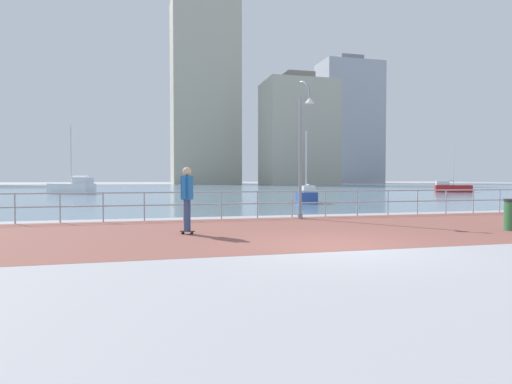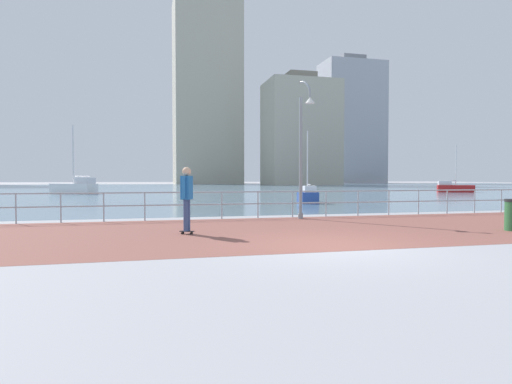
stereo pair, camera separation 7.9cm
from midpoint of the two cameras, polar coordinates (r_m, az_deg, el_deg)
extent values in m
plane|color=#9E9EA3|center=(49.17, -9.50, 0.08)|extent=(220.00, 220.00, 0.00)
cube|color=brown|center=(12.86, 4.28, -5.01)|extent=(28.00, 7.64, 0.01)
cube|color=slate|center=(61.08, -10.43, 0.43)|extent=(180.00, 88.00, 0.00)
cylinder|color=#9EADB7|center=(16.54, -29.44, -1.95)|extent=(0.05, 0.05, 1.02)
cylinder|color=#9EADB7|center=(16.23, -24.67, -1.95)|extent=(0.05, 0.05, 1.02)
cylinder|color=#9EADB7|center=(16.03, -19.74, -1.93)|extent=(0.05, 0.05, 1.02)
cylinder|color=#9EADB7|center=(15.96, -14.72, -1.90)|extent=(0.05, 0.05, 1.02)
cylinder|color=#9EADB7|center=(16.01, -9.71, -1.85)|extent=(0.05, 0.05, 1.02)
cylinder|color=#9EADB7|center=(16.18, -4.75, -1.79)|extent=(0.05, 0.05, 1.02)
cylinder|color=#9EADB7|center=(16.47, 0.06, -1.72)|extent=(0.05, 0.05, 1.02)
cylinder|color=#9EADB7|center=(16.87, 4.67, -1.64)|extent=(0.05, 0.05, 1.02)
cylinder|color=#9EADB7|center=(17.37, 9.05, -1.56)|extent=(0.05, 0.05, 1.02)
cylinder|color=#9EADB7|center=(17.97, 13.15, -1.47)|extent=(0.05, 0.05, 1.02)
cylinder|color=#9EADB7|center=(18.66, 16.97, -1.38)|extent=(0.05, 0.05, 1.02)
cylinder|color=#9EADB7|center=(19.42, 20.51, -1.29)|extent=(0.05, 0.05, 1.02)
cylinder|color=#9EADB7|center=(20.25, 23.77, -1.21)|extent=(0.05, 0.05, 1.02)
cylinder|color=#9EADB7|center=(21.14, 26.76, -1.12)|extent=(0.05, 0.05, 1.02)
cylinder|color=#9EADB7|center=(22.08, 29.50, -1.05)|extent=(0.05, 0.05, 1.02)
cylinder|color=#9EADB7|center=(16.44, 0.06, 0.05)|extent=(25.20, 0.06, 0.06)
cylinder|color=#9EADB7|center=(16.46, 0.06, -1.55)|extent=(25.20, 0.06, 0.06)
cylinder|color=gray|center=(16.37, 5.72, -3.19)|extent=(0.19, 0.19, 0.20)
cylinder|color=gray|center=(16.32, 5.75, 4.49)|extent=(0.12, 0.12, 4.58)
cylinder|color=gray|center=(16.63, 5.95, 14.29)|extent=(0.14, 0.20, 0.11)
cylinder|color=gray|center=(16.51, 6.28, 14.22)|extent=(0.14, 0.21, 0.15)
cylinder|color=gray|center=(16.39, 6.57, 14.01)|extent=(0.14, 0.20, 0.18)
cylinder|color=gray|center=(16.29, 6.79, 13.66)|extent=(0.13, 0.18, 0.19)
cylinder|color=gray|center=(16.21, 6.94, 13.20)|extent=(0.12, 0.15, 0.19)
cylinder|color=gray|center=(16.16, 6.98, 12.67)|extent=(0.11, 0.11, 0.17)
cone|color=silver|center=(16.13, 6.98, 11.98)|extent=(0.36, 0.36, 0.22)
cylinder|color=black|center=(11.99, -8.65, -5.41)|extent=(0.07, 0.05, 0.06)
cylinder|color=black|center=(11.91, -8.77, -5.45)|extent=(0.07, 0.05, 0.06)
cylinder|color=black|center=(12.07, -9.79, -5.36)|extent=(0.07, 0.05, 0.06)
cylinder|color=black|center=(12.00, -9.93, -5.40)|extent=(0.07, 0.05, 0.06)
cube|color=black|center=(11.99, -9.29, -5.17)|extent=(0.41, 0.27, 0.02)
cylinder|color=#384C7A|center=(12.02, -9.17, -3.02)|extent=(0.17, 0.17, 0.87)
cylinder|color=#384C7A|center=(11.87, -9.43, -3.09)|extent=(0.17, 0.17, 0.87)
cube|color=#236BB2|center=(11.90, -9.32, 0.58)|extent=(0.36, 0.41, 0.65)
cylinder|color=#236BB2|center=(12.11, -8.94, 0.68)|extent=(0.12, 0.12, 0.61)
cylinder|color=#236BB2|center=(11.68, -9.71, 0.63)|extent=(0.12, 0.12, 0.61)
sphere|color=#DBAD89|center=(11.90, -9.33, 2.71)|extent=(0.24, 0.24, 0.24)
cylinder|color=#2D6638|center=(14.67, 30.70, -2.76)|extent=(0.44, 0.44, 0.85)
cylinder|color=#262628|center=(14.64, 30.73, -0.95)|extent=(0.46, 0.46, 0.08)
cube|color=white|center=(44.00, -23.32, 0.38)|extent=(4.60, 3.86, 0.99)
cube|color=silver|center=(43.03, -22.02, 1.40)|extent=(1.94, 1.79, 0.55)
cylinder|color=silver|center=(44.04, -23.37, 4.61)|extent=(0.11, 0.11, 5.51)
cylinder|color=silver|center=(43.28, -22.38, 1.90)|extent=(1.75, 1.28, 0.09)
cube|color=#284799|center=(27.02, 6.57, -0.67)|extent=(1.69, 3.32, 0.68)
cube|color=silver|center=(26.05, 6.85, 0.40)|extent=(0.93, 1.27, 0.38)
cylinder|color=silver|center=(27.01, 6.59, 4.07)|extent=(0.08, 0.08, 3.79)
cylinder|color=silver|center=(26.30, 6.78, 0.99)|extent=(0.39, 1.41, 0.06)
cube|color=#B21E1E|center=(50.14, 24.64, 0.40)|extent=(3.66, 2.70, 0.77)
cube|color=silver|center=(49.96, 23.44, 1.10)|extent=(1.50, 1.30, 0.43)
cylinder|color=silver|center=(50.15, 24.68, 3.27)|extent=(0.09, 0.09, 4.25)
cylinder|color=silver|center=(50.00, 23.77, 1.43)|extent=(1.44, 0.84, 0.07)
cube|color=#B2AD99|center=(112.44, -6.92, 13.06)|extent=(16.20, 15.60, 46.61)
cube|color=#A3A8B2|center=(125.52, 12.22, 8.87)|extent=(16.95, 10.58, 33.71)
cube|color=slate|center=(128.92, 12.28, 16.78)|extent=(6.78, 4.23, 2.00)
cube|color=#B2AD99|center=(95.78, 5.60, 7.71)|extent=(15.29, 11.64, 22.48)
cube|color=gray|center=(97.78, 5.62, 14.86)|extent=(6.12, 4.66, 2.00)
camera|label=1|loc=(0.04, -90.17, -0.01)|focal=30.18mm
camera|label=2|loc=(0.04, 89.83, 0.01)|focal=30.18mm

